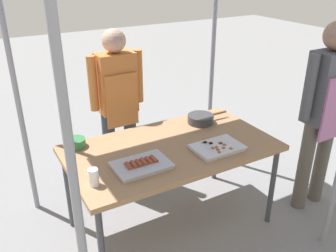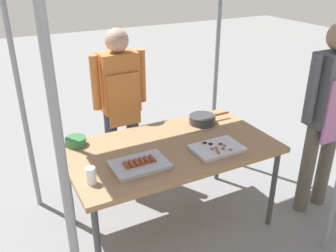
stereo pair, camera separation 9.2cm
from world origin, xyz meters
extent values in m
plane|color=slate|center=(0.00, 0.00, 0.00)|extent=(18.00, 18.00, 0.00)
cube|color=#9E724C|center=(0.00, 0.00, 0.73)|extent=(1.60, 0.90, 0.04)
cylinder|color=#3F3F44|center=(-0.74, -0.39, 0.35)|extent=(0.04, 0.04, 0.71)
cylinder|color=#3F3F44|center=(0.74, -0.39, 0.35)|extent=(0.04, 0.04, 0.71)
cylinder|color=#3F3F44|center=(-0.74, 0.39, 0.35)|extent=(0.04, 0.04, 0.71)
cylinder|color=#3F3F44|center=(0.74, 0.39, 0.35)|extent=(0.04, 0.04, 0.71)
cylinder|color=gray|center=(-0.95, -0.80, 1.18)|extent=(0.04, 0.04, 2.36)
cylinder|color=gray|center=(-0.95, 0.80, 1.18)|extent=(0.04, 0.04, 2.36)
cylinder|color=gray|center=(0.95, 0.80, 1.18)|extent=(0.04, 0.04, 2.36)
cube|color=#ADADB2|center=(-0.34, -0.17, 0.76)|extent=(0.38, 0.26, 0.02)
cube|color=#ADADB2|center=(-0.34, -0.17, 0.78)|extent=(0.39, 0.27, 0.01)
cylinder|color=brown|center=(-0.43, -0.17, 0.79)|extent=(0.03, 0.08, 0.03)
cylinder|color=brown|center=(-0.39, -0.17, 0.79)|extent=(0.03, 0.08, 0.03)
cylinder|color=brown|center=(-0.36, -0.17, 0.79)|extent=(0.03, 0.08, 0.03)
cylinder|color=brown|center=(-0.32, -0.17, 0.79)|extent=(0.03, 0.08, 0.03)
cylinder|color=brown|center=(-0.28, -0.17, 0.79)|extent=(0.03, 0.08, 0.03)
cylinder|color=brown|center=(-0.24, -0.17, 0.79)|extent=(0.03, 0.08, 0.03)
cube|color=silver|center=(0.28, -0.22, 0.76)|extent=(0.36, 0.24, 0.02)
cube|color=silver|center=(0.28, -0.22, 0.78)|extent=(0.37, 0.26, 0.01)
cylinder|color=tan|center=(0.28, -0.31, 0.78)|extent=(0.22, 0.01, 0.01)
cube|color=#9E512D|center=(0.22, -0.31, 0.78)|extent=(0.02, 0.02, 0.02)
cube|color=#9E512D|center=(0.33, -0.31, 0.78)|extent=(0.02, 0.02, 0.02)
cylinder|color=tan|center=(0.28, -0.28, 0.78)|extent=(0.22, 0.01, 0.01)
cube|color=#9E512D|center=(0.24, -0.28, 0.78)|extent=(0.02, 0.02, 0.02)
cube|color=#9E512D|center=(0.29, -0.28, 0.78)|extent=(0.02, 0.02, 0.02)
cylinder|color=tan|center=(0.28, -0.24, 0.78)|extent=(0.22, 0.01, 0.01)
cube|color=#9E512D|center=(0.25, -0.24, 0.78)|extent=(0.02, 0.02, 0.02)
cube|color=#9E512D|center=(0.33, -0.24, 0.78)|extent=(0.02, 0.02, 0.02)
cube|color=#9E512D|center=(0.22, -0.24, 0.78)|extent=(0.02, 0.02, 0.02)
cylinder|color=tan|center=(0.28, -0.20, 0.78)|extent=(0.22, 0.01, 0.01)
cube|color=#9E512D|center=(0.32, -0.20, 0.78)|extent=(0.02, 0.02, 0.02)
cube|color=#9E512D|center=(0.31, -0.20, 0.78)|extent=(0.02, 0.02, 0.02)
cylinder|color=tan|center=(0.28, -0.17, 0.78)|extent=(0.22, 0.01, 0.01)
cube|color=#9E512D|center=(0.25, -0.17, 0.78)|extent=(0.02, 0.02, 0.02)
cube|color=#9E512D|center=(0.26, -0.17, 0.78)|extent=(0.02, 0.02, 0.02)
cube|color=#9E512D|center=(0.25, -0.17, 0.78)|extent=(0.02, 0.02, 0.02)
cylinder|color=tan|center=(0.28, -0.13, 0.78)|extent=(0.22, 0.01, 0.01)
cube|color=#9E512D|center=(0.23, -0.13, 0.78)|extent=(0.02, 0.02, 0.02)
cube|color=#9E512D|center=(0.21, -0.13, 0.78)|extent=(0.02, 0.02, 0.02)
cube|color=#9E512D|center=(0.22, -0.13, 0.78)|extent=(0.02, 0.02, 0.02)
cylinder|color=#38383A|center=(0.44, 0.25, 0.79)|extent=(0.23, 0.23, 0.07)
cylinder|color=brown|center=(0.64, 0.25, 0.80)|extent=(0.16, 0.02, 0.02)
cylinder|color=#386B33|center=(0.44, 0.25, 0.81)|extent=(0.21, 0.21, 0.01)
cylinder|color=#33723F|center=(-0.65, 0.36, 0.78)|extent=(0.16, 0.16, 0.06)
cylinder|color=white|center=(-0.69, -0.21, 0.81)|extent=(0.07, 0.07, 0.12)
cylinder|color=#333842|center=(-0.21, 0.81, 0.39)|extent=(0.12, 0.12, 0.77)
cylinder|color=#333842|center=(0.01, 0.81, 0.39)|extent=(0.12, 0.12, 0.77)
cube|color=#CC7233|center=(-0.10, 0.81, 1.05)|extent=(0.34, 0.20, 0.55)
cube|color=#CC7233|center=(-0.10, 0.70, 0.91)|extent=(0.30, 0.02, 0.49)
cylinder|color=#CC7233|center=(-0.32, 0.81, 1.07)|extent=(0.08, 0.08, 0.49)
cylinder|color=#CC7233|center=(0.12, 0.81, 1.07)|extent=(0.08, 0.08, 0.49)
sphere|color=tan|center=(-0.10, 0.81, 1.42)|extent=(0.21, 0.21, 0.21)
cylinder|color=#595147|center=(1.13, -0.37, 0.42)|extent=(0.12, 0.12, 0.83)
cylinder|color=#595147|center=(1.35, -0.37, 0.42)|extent=(0.12, 0.12, 0.83)
cube|color=#4C4C51|center=(1.24, -0.37, 1.13)|extent=(0.34, 0.20, 0.59)
cube|color=#B26B9E|center=(1.24, -0.48, 0.98)|extent=(0.30, 0.02, 0.53)
cylinder|color=#4C4C51|center=(1.02, -0.37, 1.16)|extent=(0.08, 0.08, 0.53)
camera|label=1|loc=(-1.24, -2.14, 2.08)|focal=38.79mm
camera|label=2|loc=(-1.16, -2.18, 2.08)|focal=38.79mm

